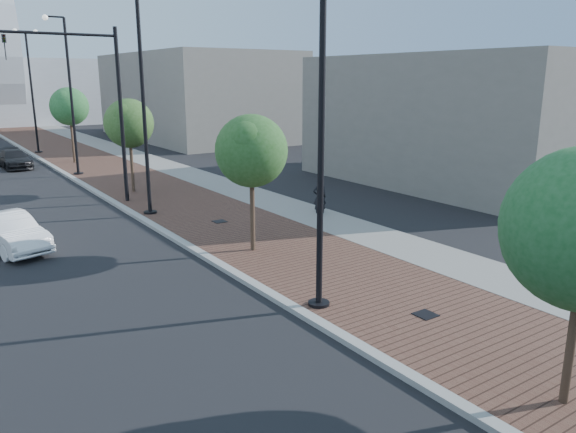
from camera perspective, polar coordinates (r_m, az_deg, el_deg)
sidewalk at (r=42.41m, az=-18.96°, el=5.61°), size 7.00×140.00×0.12m
concrete_strip at (r=43.19m, az=-15.50°, el=6.01°), size 2.40×140.00×0.13m
curb at (r=41.64m, az=-23.60°, el=5.06°), size 0.30×140.00×0.14m
white_sedan at (r=21.30m, az=-26.84°, el=-1.47°), size 2.30×4.16×1.30m
dark_car_far at (r=40.74m, az=-26.40°, el=5.33°), size 1.89×4.18×1.19m
pedestrian at (r=23.79m, az=3.28°, el=2.01°), size 0.70×0.57×1.65m
streetlight_1 at (r=13.34m, az=3.05°, el=7.73°), size 1.44×0.56×9.21m
streetlight_2 at (r=23.99m, az=-14.69°, el=11.32°), size 1.72×0.56×9.28m
streetlight_3 at (r=35.49m, az=-21.58°, el=10.82°), size 1.44×0.56×9.21m
streetlight_4 at (r=47.26m, az=-24.91°, el=11.69°), size 1.72×0.56×9.28m
traffic_mast at (r=26.56m, az=-18.84°, el=11.62°), size 5.09×0.20×8.00m
tree_1 at (r=18.23m, az=-3.71°, el=6.74°), size 2.43×2.39×4.69m
tree_2 at (r=29.14m, az=-16.01°, el=9.20°), size 2.49×2.45×4.81m
tree_3 at (r=40.66m, az=-21.56°, el=10.49°), size 2.56×2.54×5.18m
commercial_block_ne at (r=55.79m, az=-9.52°, el=12.13°), size 12.00×22.00×8.00m
commercial_block_e at (r=32.87m, az=17.11°, el=9.51°), size 10.00×16.00×7.00m
utility_cover_1 at (r=14.30m, az=14.00°, el=-9.78°), size 0.50×0.50×0.02m
utility_cover_2 at (r=22.66m, az=-7.07°, el=-0.50°), size 0.50×0.50×0.02m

